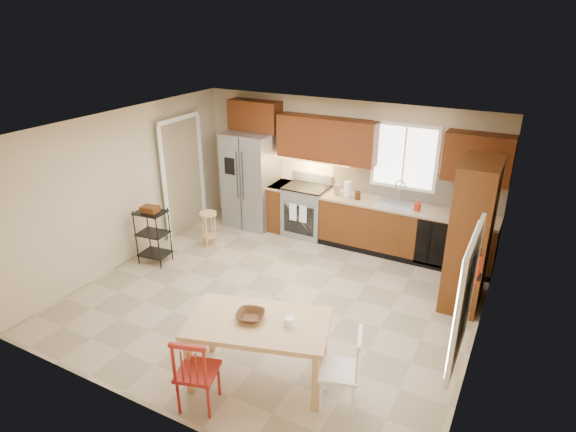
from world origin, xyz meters
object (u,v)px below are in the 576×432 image
Objects in this scene: pantry at (471,235)px; table_jar at (289,323)px; fire_extinguisher at (475,268)px; dining_table at (259,350)px; soap_bottle at (418,205)px; refrigerator at (251,180)px; utility_cart at (153,236)px; range_stove at (306,211)px; bar_stool at (209,229)px; chair_red at (197,370)px; table_bowl at (251,319)px; chair_white at (340,369)px.

table_jar is (-1.43, -2.64, -0.26)m from pantry.
dining_table is (-1.96, -1.69, -0.72)m from fire_extinguisher.
soap_bottle is at bearing 60.67° from dining_table.
refrigerator is 1.92× the size of utility_cart.
refrigerator is 1.18× the size of dining_table.
range_stove is at bearing 147.38° from fire_extinguisher.
soap_bottle is 2.27m from fire_extinguisher.
bar_stool is (-1.32, -1.23, -0.15)m from range_stove.
soap_bottle is at bearing 120.53° from fire_extinguisher.
chair_red is 3.41m from utility_cart.
soap_bottle is at bearing -2.40° from range_stove.
soap_bottle is 1.47× the size of table_jar.
fire_extinguisher is at bearing 28.58° from chair_red.
table_bowl is 0.45m from table_jar.
refrigerator is 2.01× the size of chair_red.
soap_bottle is 0.09× the size of pantry.
table_jar is at bearing -66.81° from range_stove.
utility_cart is (-2.86, 1.55, -0.29)m from table_bowl.
range_stove is at bearing 106.74° from table_bowl.
utility_cart is (-4.72, -1.19, -0.58)m from pantry.
range_stove is at bearing 113.19° from table_jar.
pantry is 2.32× the size of chair_red.
pantry is at bearing 40.49° from dining_table.
chair_white is at bearing -59.47° from range_stove.
refrigerator is 5.06× the size of fire_extinguisher.
table_jar is at bearing 30.64° from chair_red.
fire_extinguisher is (0.20, -1.05, 0.05)m from pantry.
soap_bottle is at bearing 58.09° from chair_red.
utility_cart is (-0.59, -2.11, -0.44)m from refrigerator.
utility_cart reaches higher than table_jar.
soap_bottle reaches higher than table_jar.
bar_stool is at bearing 108.12° from chair_red.
pantry is 2.32× the size of chair_white.
dining_table is 0.74m from chair_red.
fire_extinguisher is 0.38× the size of utility_cart.
soap_bottle reaches higher than chair_white.
chair_white reaches higher than table_bowl.
bar_stool is (-2.88, 2.40, -0.48)m from table_jar.
chair_white is at bearing -34.66° from bar_stool.
chair_white is at bearing -121.75° from fire_extinguisher.
chair_red is at bearing -78.79° from range_stove.
soap_bottle is at bearing -14.55° from chair_white.
refrigerator reaches higher than soap_bottle.
refrigerator is 2.92× the size of bar_stool.
fire_extinguisher reaches higher than bar_stool.
dining_table is (1.22, -3.72, -0.08)m from range_stove.
chair_red is (2.02, -4.31, -0.46)m from refrigerator.
table_bowl is at bearing 51.96° from chair_red.
utility_cart reaches higher than table_bowl.
chair_red is at bearing -135.02° from dining_table.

